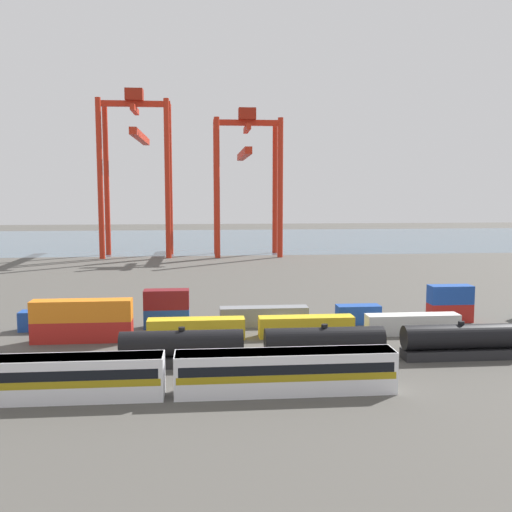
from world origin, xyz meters
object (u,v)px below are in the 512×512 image
Objects in this scene: freight_tank_row at (460,341)px; passenger_train at (169,373)px; gantry_crane_west at (137,155)px; gantry_crane_central at (246,166)px.

passenger_train is at bearing -163.80° from freight_tank_row.
passenger_train is 32.67m from freight_tank_row.
gantry_crane_west is 31.29m from gantry_crane_central.
gantry_crane_central is (-15.67, 108.07, 23.55)m from freight_tank_row.
gantry_crane_central is at bearing 98.25° from freight_tank_row.
gantry_crane_west is at bearing -179.97° from gantry_crane_central.
freight_tank_row is 1.79× the size of gantry_crane_central.
passenger_train is at bearing -97.63° from gantry_crane_central.
gantry_crane_central is (31.14, 0.01, -3.04)m from gantry_crane_west.
gantry_crane_west is (-46.81, 108.06, 26.60)m from freight_tank_row.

